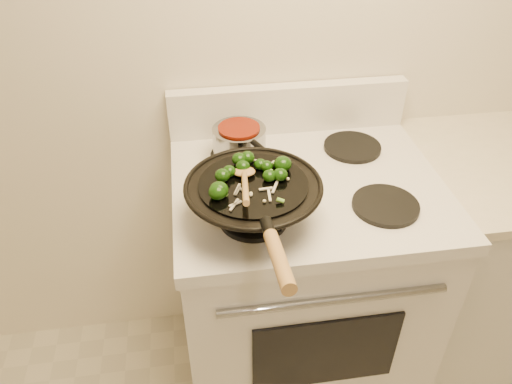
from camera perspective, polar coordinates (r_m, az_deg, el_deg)
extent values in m
plane|color=white|center=(1.60, 8.07, 19.81)|extent=(3.50, 0.00, 3.50)
cube|color=white|center=(1.78, 4.92, -11.39)|extent=(0.76, 0.64, 0.88)
cube|color=white|center=(1.46, 5.86, 0.63)|extent=(0.78, 0.66, 0.04)
cube|color=white|center=(1.66, 3.69, 9.53)|extent=(0.78, 0.05, 0.16)
cylinder|color=gray|center=(1.31, 8.86, -12.16)|extent=(0.60, 0.02, 0.02)
cube|color=black|center=(1.50, 7.95, -17.78)|extent=(0.42, 0.01, 0.28)
cylinder|color=black|center=(1.30, -0.29, -2.99)|extent=(0.18, 0.18, 0.01)
cylinder|color=black|center=(1.39, 14.58, -1.49)|extent=(0.18, 0.18, 0.01)
cylinder|color=black|center=(1.54, -1.88, 4.13)|extent=(0.18, 0.18, 0.01)
cylinder|color=black|center=(1.62, 10.94, 5.08)|extent=(0.18, 0.18, 0.01)
cube|color=white|center=(2.08, 26.17, -7.32)|extent=(0.79, 0.60, 0.88)
torus|color=black|center=(1.24, -0.31, 0.78)|extent=(0.35, 0.35, 0.01)
cylinder|color=black|center=(1.24, -0.31, 0.89)|extent=(0.27, 0.27, 0.01)
cylinder|color=black|center=(1.07, 1.37, -4.08)|extent=(0.03, 0.06, 0.03)
cylinder|color=#AA7E43|center=(0.97, 2.67, -7.80)|extent=(0.03, 0.18, 0.06)
ellipsoid|color=black|center=(1.18, -4.27, 0.24)|extent=(0.05, 0.05, 0.04)
cylinder|color=#4A7D2D|center=(1.19, -3.57, -0.18)|extent=(0.02, 0.02, 0.01)
ellipsoid|color=black|center=(1.24, -3.87, 1.91)|extent=(0.04, 0.04, 0.03)
ellipsoid|color=black|center=(1.18, -4.41, 0.01)|extent=(0.04, 0.04, 0.04)
ellipsoid|color=black|center=(1.30, -1.93, 3.78)|extent=(0.04, 0.04, 0.03)
cylinder|color=#4A7D2D|center=(1.30, -1.41, 3.47)|extent=(0.02, 0.02, 0.01)
ellipsoid|color=black|center=(1.27, 3.08, 3.23)|extent=(0.05, 0.05, 0.04)
ellipsoid|color=black|center=(1.27, -1.51, 2.92)|extent=(0.04, 0.04, 0.03)
ellipsoid|color=black|center=(1.28, 0.49, 3.20)|extent=(0.03, 0.03, 0.03)
cylinder|color=#4A7D2D|center=(1.29, 0.93, 2.98)|extent=(0.02, 0.02, 0.02)
ellipsoid|color=black|center=(1.27, 1.22, 2.98)|extent=(0.03, 0.03, 0.03)
ellipsoid|color=black|center=(1.25, -3.07, 2.39)|extent=(0.03, 0.03, 0.03)
ellipsoid|color=black|center=(1.30, -1.00, 3.97)|extent=(0.04, 0.04, 0.03)
cylinder|color=#4A7D2D|center=(1.31, -0.50, 3.68)|extent=(0.02, 0.02, 0.01)
ellipsoid|color=black|center=(1.24, 2.79, 2.01)|extent=(0.04, 0.04, 0.03)
ellipsoid|color=black|center=(1.24, 1.53, 1.87)|extent=(0.03, 0.03, 0.03)
cube|color=beige|center=(1.22, 2.18, 0.58)|extent=(0.03, 0.05, 0.00)
cube|color=beige|center=(1.25, 2.06, 1.80)|extent=(0.04, 0.02, 0.00)
cube|color=beige|center=(1.19, 1.54, -0.40)|extent=(0.01, 0.04, 0.00)
cube|color=beige|center=(1.21, 1.12, 0.37)|extent=(0.03, 0.01, 0.00)
cube|color=beige|center=(1.16, -2.36, -1.36)|extent=(0.03, 0.02, 0.00)
cube|color=beige|center=(1.20, -1.20, 0.02)|extent=(0.03, 0.04, 0.00)
cube|color=beige|center=(1.21, -2.14, 0.31)|extent=(0.02, 0.04, 0.00)
cube|color=beige|center=(1.30, 0.05, 3.22)|extent=(0.01, 0.04, 0.00)
cube|color=beige|center=(1.33, -1.37, 3.98)|extent=(0.04, 0.03, 0.00)
cube|color=beige|center=(1.21, -2.11, 0.15)|extent=(0.02, 0.03, 0.00)
cube|color=beige|center=(1.30, 2.28, 3.16)|extent=(0.05, 0.02, 0.00)
cube|color=beige|center=(1.16, -2.50, -1.47)|extent=(0.03, 0.04, 0.00)
cube|color=beige|center=(1.29, 1.59, 3.03)|extent=(0.04, 0.04, 0.00)
cylinder|color=#65A234|center=(1.29, 0.59, 3.23)|extent=(0.03, 0.02, 0.02)
cylinder|color=#65A234|center=(1.26, 1.70, 2.15)|extent=(0.02, 0.01, 0.01)
cylinder|color=#65A234|center=(1.29, 0.19, 3.33)|extent=(0.02, 0.03, 0.02)
cylinder|color=#65A234|center=(1.17, 2.79, -0.96)|extent=(0.02, 0.03, 0.02)
cylinder|color=#65A234|center=(1.30, 2.20, 3.35)|extent=(0.02, 0.02, 0.02)
sphere|color=beige|center=(1.17, 0.96, -1.05)|extent=(0.01, 0.01, 0.01)
sphere|color=beige|center=(1.24, 3.65, 1.50)|extent=(0.01, 0.01, 0.01)
sphere|color=beige|center=(1.19, -0.59, -0.17)|extent=(0.01, 0.01, 0.01)
sphere|color=beige|center=(1.22, -4.42, 0.66)|extent=(0.01, 0.01, 0.01)
ellipsoid|color=#AA7E43|center=(1.26, -1.36, 2.34)|extent=(0.06, 0.05, 0.02)
cylinder|color=#AA7E43|center=(1.14, -1.25, 0.60)|extent=(0.04, 0.23, 0.09)
cylinder|color=gray|center=(1.52, -1.92, 5.77)|extent=(0.16, 0.16, 0.09)
cylinder|color=#6A1405|center=(1.49, -1.96, 7.34)|extent=(0.13, 0.13, 0.01)
cylinder|color=black|center=(1.40, 0.77, 4.85)|extent=(0.06, 0.10, 0.02)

